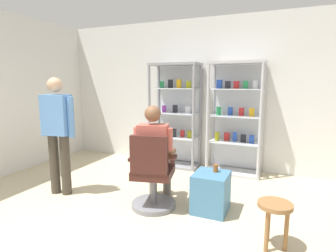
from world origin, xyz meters
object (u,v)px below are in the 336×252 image
seated_shopkeeper (155,150)px  tea_glass (216,168)px  display_cabinet_left (176,115)px  display_cabinet_right (236,118)px  wooden_stool (275,212)px  office_chair (152,178)px  storage_crate (211,192)px  standing_customer (58,129)px

seated_shopkeeper → tea_glass: 0.79m
display_cabinet_left → display_cabinet_right: size_ratio=1.00×
wooden_stool → office_chair: bearing=169.4°
display_cabinet_left → storage_crate: 2.08m
storage_crate → display_cabinet_left: bearing=124.5°
display_cabinet_right → seated_shopkeeper: 1.84m
display_cabinet_right → office_chair: bearing=-110.2°
seated_shopkeeper → storage_crate: (0.72, 0.08, -0.47)m
display_cabinet_left → storage_crate: (1.10, -1.60, -0.72)m
seated_shopkeeper → standing_customer: 1.41m
display_cabinet_left → seated_shopkeeper: (0.39, -1.68, -0.25)m
display_cabinet_right → wooden_stool: display_cabinet_right is taller
office_chair → standing_customer: bearing=-176.5°
office_chair → wooden_stool: size_ratio=2.12×
seated_shopkeeper → tea_glass: (0.75, 0.15, -0.19)m
display_cabinet_left → office_chair: 1.97m
office_chair → seated_shopkeeper: size_ratio=0.74×
display_cabinet_left → office_chair: display_cabinet_left is taller
display_cabinet_left → office_chair: (0.42, -1.84, -0.57)m
display_cabinet_left → storage_crate: size_ratio=3.97×
display_cabinet_left → wooden_stool: display_cabinet_left is taller
seated_shopkeeper → wooden_stool: (1.46, -0.43, -0.35)m
seated_shopkeeper → standing_customer: (-1.37, -0.25, 0.22)m
seated_shopkeeper → office_chair: bearing=-76.7°
wooden_stool → display_cabinet_right: bearing=109.5°
storage_crate → standing_customer: size_ratio=0.29×
office_chair → display_cabinet_right: bearing=69.8°
display_cabinet_left → wooden_stool: 2.86m
display_cabinet_left → standing_customer: bearing=-117.1°
display_cabinet_left → wooden_stool: bearing=-48.8°
display_cabinet_right → storage_crate: 1.76m
display_cabinet_right → storage_crate: bearing=-89.9°
display_cabinet_left → standing_customer: size_ratio=1.17×
office_chair → wooden_stool: (1.42, -0.27, -0.04)m
storage_crate → tea_glass: 0.30m
display_cabinet_left → tea_glass: size_ratio=20.33×
display_cabinet_right → office_chair: 2.04m
tea_glass → seated_shopkeeper: bearing=-168.7°
display_cabinet_right → office_chair: (-0.68, -1.84, -0.57)m
office_chair → wooden_stool: office_chair is taller
seated_shopkeeper → storage_crate: bearing=6.0°
seated_shopkeeper → storage_crate: seated_shopkeeper is taller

